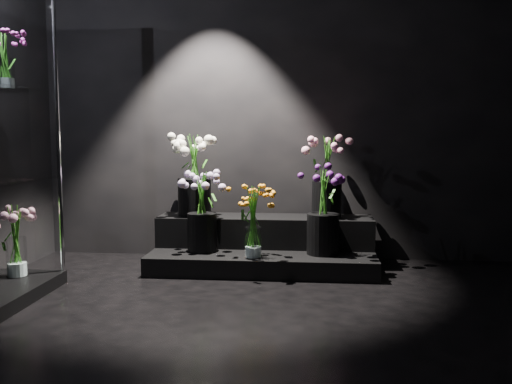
# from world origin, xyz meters

# --- Properties ---
(floor) EXTENTS (4.00, 4.00, 0.00)m
(floor) POSITION_xyz_m (0.00, 0.00, 0.00)
(floor) COLOR black
(floor) RESTS_ON ground
(wall_back) EXTENTS (4.00, 0.00, 4.00)m
(wall_back) POSITION_xyz_m (0.00, 2.00, 1.40)
(wall_back) COLOR black
(wall_back) RESTS_ON floor
(display_riser) EXTENTS (1.76, 0.78, 0.39)m
(display_riser) POSITION_xyz_m (-0.06, 1.65, 0.16)
(display_riser) COLOR black
(display_riser) RESTS_ON floor
(bouquet_orange_bells) EXTENTS (0.28, 0.28, 0.53)m
(bouquet_orange_bells) POSITION_xyz_m (-0.12, 1.30, 0.42)
(bouquet_orange_bells) COLOR white
(bouquet_orange_bells) RESTS_ON display_riser
(bouquet_lilac) EXTENTS (0.45, 0.45, 0.63)m
(bouquet_lilac) POSITION_xyz_m (-0.54, 1.48, 0.52)
(bouquet_lilac) COLOR black
(bouquet_lilac) RESTS_ON display_riser
(bouquet_purple) EXTENTS (0.37, 0.37, 0.68)m
(bouquet_purple) POSITION_xyz_m (0.41, 1.46, 0.51)
(bouquet_purple) COLOR black
(bouquet_purple) RESTS_ON display_riser
(bouquet_cream_roses) EXTENTS (0.50, 0.50, 0.67)m
(bouquet_cream_roses) POSITION_xyz_m (-0.66, 1.76, 0.78)
(bouquet_cream_roses) COLOR black
(bouquet_cream_roses) RESTS_ON display_riser
(bouquet_pink_roses) EXTENTS (0.41, 0.41, 0.67)m
(bouquet_pink_roses) POSITION_xyz_m (0.44, 1.75, 0.78)
(bouquet_pink_roses) COLOR black
(bouquet_pink_roses) RESTS_ON display_riser
(bouquet_case_magenta) EXTENTS (0.28, 0.28, 0.37)m
(bouquet_case_magenta) POSITION_xyz_m (-1.67, 0.69, 1.56)
(bouquet_case_magenta) COLOR white
(bouquet_case_magenta) RESTS_ON display_case
(bouquet_case_base_pink) EXTENTS (0.36, 0.36, 0.49)m
(bouquet_case_base_pink) POSITION_xyz_m (-1.71, 0.80, 0.35)
(bouquet_case_base_pink) COLOR white
(bouquet_case_base_pink) RESTS_ON display_case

